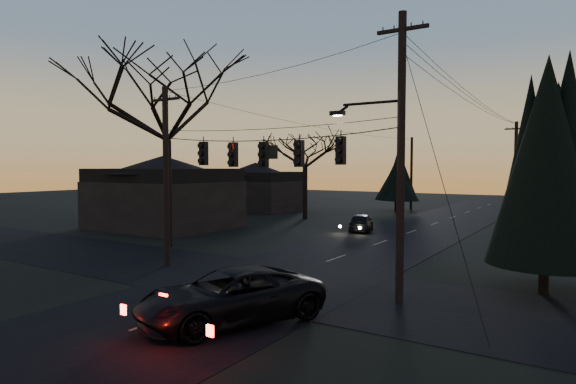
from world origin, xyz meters
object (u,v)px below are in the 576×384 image
Objects in this scene: utility_pole_far_l at (411,210)px; bare_tree_left at (167,97)px; utility_pole_right at (399,302)px; evergreen_right at (547,160)px; utility_pole_far_r at (514,223)px; suv_near at (231,296)px; utility_pole_left at (167,266)px; sedan_oncoming_a at (361,223)px.

bare_tree_left is at bearing -97.40° from utility_pole_far_l.
evergreen_right is at bearing 44.20° from utility_pole_right.
bare_tree_left reaches higher than utility_pole_right.
suv_near is (-3.56, -32.88, 0.80)m from utility_pole_far_r.
utility_pole_left is at bearing -90.00° from utility_pole_far_l.
utility_pole_far_l reaches higher than sedan_oncoming_a.
utility_pole_right is at bearing -72.28° from utility_pole_far_l.
bare_tree_left reaches higher than utility_pole_left.
utility_pole_right is 1.18× the size of utility_pole_left.
sedan_oncoming_a is (-12.84, 12.24, -4.31)m from evergreen_right.
sedan_oncoming_a is at bearing 136.37° from evergreen_right.
sedan_oncoming_a is at bearing 128.24° from suv_near.
utility_pole_left is 1.48× the size of suv_near.
sedan_oncoming_a is (-5.14, 21.15, -0.14)m from suv_near.
evergreen_right is at bearing 73.75° from suv_near.
evergreen_right reaches higher than utility_pole_far_l.
bare_tree_left reaches higher than utility_pole_far_l.
utility_pole_far_l is at bearing 116.07° from evergreen_right.
utility_pole_right is at bearing -90.00° from utility_pole_far_r.
utility_pole_far_r is 1.48× the size of suv_near.
utility_pole_left is at bearing -112.33° from utility_pole_far_r.
utility_pole_left is 16.90m from evergreen_right.
evergreen_right is at bearing 0.02° from bare_tree_left.
evergreen_right reaches higher than utility_pole_left.
utility_pole_far_l is 2.07× the size of sedan_oncoming_a.
utility_pole_right is 1.74× the size of suv_near.
utility_pole_right reaches higher than suv_near.
utility_pole_right is 0.79× the size of bare_tree_left.
utility_pole_left is 1.00× the size of utility_pole_far_r.
utility_pole_left reaches higher than suv_near.
suv_near is 21.77m from sedan_oncoming_a.
utility_pole_far_l is 0.63× the size of bare_tree_left.
utility_pole_right is at bearing 100.98° from sedan_oncoming_a.
bare_tree_left is at bearing 43.26° from sedan_oncoming_a.
utility_pole_left is at bearing 63.08° from sedan_oncoming_a.
sedan_oncoming_a is (2.80, -19.73, 0.66)m from utility_pole_far_l.
bare_tree_left is (-4.15, -31.98, 8.82)m from utility_pole_far_l.
utility_pole_far_l is (-11.50, 8.00, 0.00)m from utility_pole_far_r.
bare_tree_left is 16.28m from sedan_oncoming_a.
utility_pole_right is at bearing -135.80° from evergreen_right.
sedan_oncoming_a is (-8.70, 16.27, 0.66)m from utility_pole_right.
utility_pole_left is 2.20× the size of sedan_oncoming_a.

